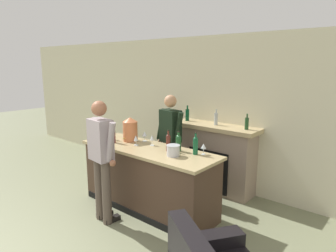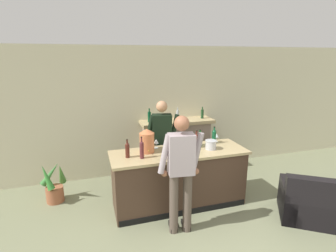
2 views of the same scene
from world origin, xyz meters
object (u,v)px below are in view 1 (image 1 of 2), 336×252
object	(u,v)px
potted_plant_corner	(104,154)
wine_glass_near_bucket	(136,139)
wine_bottle_port_short	(113,133)
wine_glass_back_row	(204,147)
wine_glass_mid_counter	(152,138)
wine_bottle_chardonnay_pale	(178,142)
wine_bottle_cabernet_heavy	(110,132)
wine_glass_front_right	(145,134)
fireplace_stone	(215,157)
person_customer	(102,157)
person_bartender	(170,140)
copper_dispenser	(130,129)
wine_bottle_rose_blush	(168,142)
ice_bucket_steel	(173,150)
wine_bottle_burgundy_dark	(196,145)

from	to	relation	value
potted_plant_corner	wine_glass_near_bucket	size ratio (longest dim) A/B	4.76
wine_bottle_port_short	wine_glass_back_row	distance (m)	1.54
wine_bottle_port_short	wine_glass_mid_counter	size ratio (longest dim) A/B	2.08
wine_bottle_chardonnay_pale	wine_bottle_cabernet_heavy	bearing A→B (deg)	-171.37
wine_bottle_cabernet_heavy	wine_glass_front_right	size ratio (longest dim) A/B	1.82
wine_bottle_chardonnay_pale	wine_glass_mid_counter	bearing A→B (deg)	-176.98
fireplace_stone	person_customer	size ratio (longest dim) A/B	0.90
person_bartender	copper_dispenser	world-z (taller)	person_bartender
fireplace_stone	wine_bottle_chardonnay_pale	size ratio (longest dim) A/B	5.33
person_customer	wine_bottle_chardonnay_pale	bearing A→B (deg)	52.37
wine_bottle_port_short	wine_bottle_rose_blush	distance (m)	1.02
person_bartender	ice_bucket_steel	bearing A→B (deg)	-47.74
fireplace_stone	wine_bottle_cabernet_heavy	size ratio (longest dim) A/B	5.29
fireplace_stone	wine_glass_mid_counter	world-z (taller)	fireplace_stone
copper_dispenser	wine_glass_front_right	distance (m)	0.25
copper_dispenser	wine_bottle_chardonnay_pale	size ratio (longest dim) A/B	1.35
fireplace_stone	wine_glass_front_right	xyz separation A→B (m)	(-0.73, -1.03, 0.50)
potted_plant_corner	wine_bottle_chardonnay_pale	distance (m)	2.73
person_customer	wine_bottle_rose_blush	distance (m)	0.98
copper_dispenser	wine_bottle_rose_blush	world-z (taller)	copper_dispenser
potted_plant_corner	wine_glass_front_right	distance (m)	1.99
wine_bottle_cabernet_heavy	wine_glass_front_right	xyz separation A→B (m)	(0.54, 0.29, -0.01)
fireplace_stone	wine_bottle_cabernet_heavy	world-z (taller)	fireplace_stone
ice_bucket_steel	wine_glass_mid_counter	xyz separation A→B (m)	(-0.60, 0.21, 0.04)
potted_plant_corner	person_customer	bearing A→B (deg)	-37.87
fireplace_stone	person_bartender	size ratio (longest dim) A/B	0.91
wine_glass_back_row	wine_bottle_cabernet_heavy	bearing A→B (deg)	-170.19
wine_glass_near_bucket	wine_glass_mid_counter	bearing A→B (deg)	37.96
person_customer	ice_bucket_steel	world-z (taller)	person_customer
person_bartender	wine_glass_near_bucket	distance (m)	0.70
copper_dispenser	ice_bucket_steel	world-z (taller)	copper_dispenser
person_bartender	wine_bottle_burgundy_dark	world-z (taller)	person_bartender
wine_bottle_chardonnay_pale	wine_glass_back_row	distance (m)	0.39
wine_bottle_chardonnay_pale	wine_glass_back_row	bearing A→B (deg)	13.87
fireplace_stone	person_bartender	world-z (taller)	person_bartender
wine_glass_front_right	person_bartender	bearing A→B (deg)	61.23
ice_bucket_steel	wine_bottle_cabernet_heavy	world-z (taller)	wine_bottle_cabernet_heavy
wine_bottle_port_short	ice_bucket_steel	bearing A→B (deg)	2.80
person_bartender	wine_bottle_burgundy_dark	bearing A→B (deg)	-28.50
wine_bottle_burgundy_dark	wine_glass_front_right	distance (m)	1.07
ice_bucket_steel	wine_bottle_cabernet_heavy	size ratio (longest dim) A/B	0.64
ice_bucket_steel	wine_glass_front_right	distance (m)	0.94
wine_bottle_burgundy_dark	wine_glass_mid_counter	size ratio (longest dim) A/B	1.89
wine_bottle_rose_blush	wine_glass_back_row	distance (m)	0.53
wine_glass_mid_counter	copper_dispenser	bearing A→B (deg)	-176.69
ice_bucket_steel	wine_glass_mid_counter	bearing A→B (deg)	160.49
person_bartender	copper_dispenser	distance (m)	0.72
wine_bottle_port_short	wine_glass_front_right	xyz separation A→B (m)	(0.33, 0.38, -0.03)
person_bartender	wine_bottle_rose_blush	bearing A→B (deg)	-52.32
person_customer	wine_bottle_rose_blush	size ratio (longest dim) A/B	5.58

